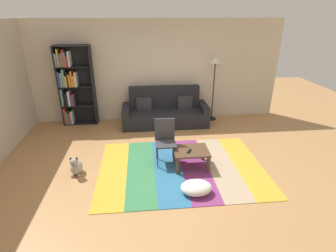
{
  "coord_description": "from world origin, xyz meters",
  "views": [
    {
      "loc": [
        -0.42,
        -4.59,
        2.83
      ],
      "look_at": [
        0.09,
        0.37,
        0.65
      ],
      "focal_mm": 28.01,
      "sensor_mm": 36.0,
      "label": 1
    }
  ],
  "objects_px": {
    "couch": "(165,112)",
    "bookshelf": "(72,86)",
    "folding_chair": "(165,137)",
    "coffee_table": "(191,153)",
    "tv_remote": "(189,151)",
    "pouf": "(196,188)",
    "standing_lamp": "(215,68)",
    "dog": "(76,167)"
  },
  "relations": [
    {
      "from": "couch",
      "to": "bookshelf",
      "type": "xyz_separation_m",
      "value": [
        -2.41,
        0.28,
        0.72
      ]
    },
    {
      "from": "pouf",
      "to": "tv_remote",
      "type": "height_order",
      "value": "tv_remote"
    },
    {
      "from": "coffee_table",
      "to": "bookshelf",
      "type": "bearing_deg",
      "value": 137.45
    },
    {
      "from": "tv_remote",
      "to": "folding_chair",
      "type": "bearing_deg",
      "value": 170.96
    },
    {
      "from": "bookshelf",
      "to": "dog",
      "type": "height_order",
      "value": "bookshelf"
    },
    {
      "from": "standing_lamp",
      "to": "tv_remote",
      "type": "xyz_separation_m",
      "value": [
        -1.1,
        -2.48,
        -1.07
      ]
    },
    {
      "from": "tv_remote",
      "to": "coffee_table",
      "type": "bearing_deg",
      "value": 80.55
    },
    {
      "from": "coffee_table",
      "to": "folding_chair",
      "type": "bearing_deg",
      "value": 150.08
    },
    {
      "from": "bookshelf",
      "to": "folding_chair",
      "type": "height_order",
      "value": "bookshelf"
    },
    {
      "from": "tv_remote",
      "to": "pouf",
      "type": "bearing_deg",
      "value": -61.62
    },
    {
      "from": "tv_remote",
      "to": "dog",
      "type": "bearing_deg",
      "value": -151.54
    },
    {
      "from": "bookshelf",
      "to": "coffee_table",
      "type": "bearing_deg",
      "value": -42.55
    },
    {
      "from": "pouf",
      "to": "tv_remote",
      "type": "distance_m",
      "value": 0.82
    },
    {
      "from": "pouf",
      "to": "dog",
      "type": "bearing_deg",
      "value": 159.49
    },
    {
      "from": "standing_lamp",
      "to": "tv_remote",
      "type": "relative_size",
      "value": 11.59
    },
    {
      "from": "pouf",
      "to": "dog",
      "type": "xyz_separation_m",
      "value": [
        -2.14,
        0.8,
        0.05
      ]
    },
    {
      "from": "pouf",
      "to": "standing_lamp",
      "type": "xyz_separation_m",
      "value": [
        1.11,
        3.26,
        1.34
      ]
    },
    {
      "from": "tv_remote",
      "to": "standing_lamp",
      "type": "bearing_deg",
      "value": 95.15
    },
    {
      "from": "bookshelf",
      "to": "coffee_table",
      "type": "height_order",
      "value": "bookshelf"
    },
    {
      "from": "pouf",
      "to": "standing_lamp",
      "type": "distance_m",
      "value": 3.69
    },
    {
      "from": "standing_lamp",
      "to": "folding_chair",
      "type": "distance_m",
      "value": 2.79
    },
    {
      "from": "coffee_table",
      "to": "couch",
      "type": "bearing_deg",
      "value": 97.9
    },
    {
      "from": "bookshelf",
      "to": "tv_remote",
      "type": "distance_m",
      "value": 3.76
    },
    {
      "from": "couch",
      "to": "bookshelf",
      "type": "height_order",
      "value": "bookshelf"
    },
    {
      "from": "pouf",
      "to": "tv_remote",
      "type": "bearing_deg",
      "value": 89.37
    },
    {
      "from": "bookshelf",
      "to": "coffee_table",
      "type": "xyz_separation_m",
      "value": [
        2.72,
        -2.5,
        -0.75
      ]
    },
    {
      "from": "bookshelf",
      "to": "tv_remote",
      "type": "height_order",
      "value": "bookshelf"
    },
    {
      "from": "pouf",
      "to": "couch",
      "type": "bearing_deg",
      "value": 94.67
    },
    {
      "from": "standing_lamp",
      "to": "tv_remote",
      "type": "bearing_deg",
      "value": -113.86
    },
    {
      "from": "coffee_table",
      "to": "folding_chair",
      "type": "distance_m",
      "value": 0.6
    },
    {
      "from": "coffee_table",
      "to": "tv_remote",
      "type": "bearing_deg",
      "value": -128.45
    },
    {
      "from": "coffee_table",
      "to": "pouf",
      "type": "relative_size",
      "value": 1.27
    },
    {
      "from": "pouf",
      "to": "dog",
      "type": "height_order",
      "value": "dog"
    },
    {
      "from": "dog",
      "to": "standing_lamp",
      "type": "bearing_deg",
      "value": 37.19
    },
    {
      "from": "couch",
      "to": "dog",
      "type": "relative_size",
      "value": 5.69
    },
    {
      "from": "couch",
      "to": "bookshelf",
      "type": "distance_m",
      "value": 2.53
    },
    {
      "from": "couch",
      "to": "pouf",
      "type": "xyz_separation_m",
      "value": [
        0.25,
        -3.05,
        -0.22
      ]
    },
    {
      "from": "couch",
      "to": "folding_chair",
      "type": "relative_size",
      "value": 2.51
    },
    {
      "from": "folding_chair",
      "to": "couch",
      "type": "bearing_deg",
      "value": 112.53
    },
    {
      "from": "couch",
      "to": "folding_chair",
      "type": "distance_m",
      "value": 1.95
    },
    {
      "from": "tv_remote",
      "to": "folding_chair",
      "type": "xyz_separation_m",
      "value": [
        -0.43,
        0.34,
        0.15
      ]
    },
    {
      "from": "standing_lamp",
      "to": "bookshelf",
      "type": "bearing_deg",
      "value": 178.81
    }
  ]
}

